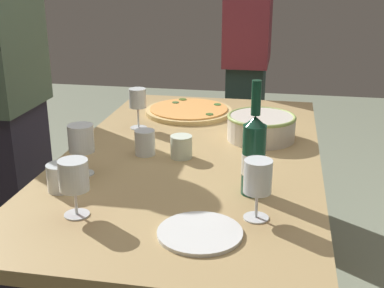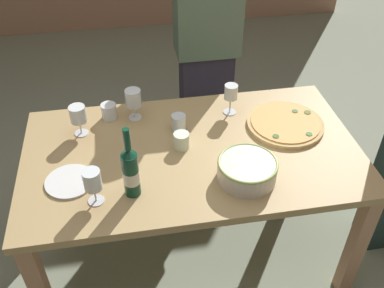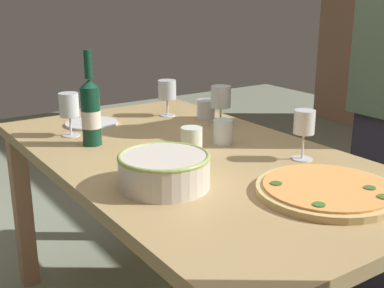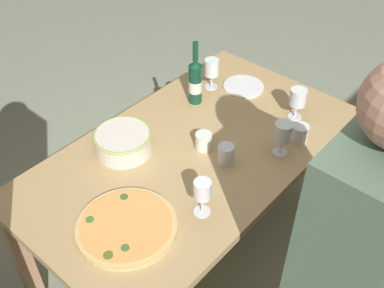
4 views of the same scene
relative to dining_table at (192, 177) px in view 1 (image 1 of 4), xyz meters
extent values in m
cube|color=tan|center=(0.00, 0.00, 0.07)|extent=(1.60, 0.90, 0.04)
cube|color=tan|center=(0.74, -0.40, -0.30)|extent=(0.07, 0.07, 0.71)
cube|color=tan|center=(0.74, 0.40, -0.30)|extent=(0.07, 0.07, 0.71)
cylinder|color=#D9B773|center=(0.50, 0.11, 0.10)|extent=(0.39, 0.39, 0.02)
cylinder|color=#F6A453|center=(0.50, 0.11, 0.12)|extent=(0.35, 0.35, 0.01)
cylinder|color=#456834|center=(0.58, 0.19, 0.12)|extent=(0.03, 0.03, 0.00)
cylinder|color=#40642A|center=(0.41, 0.00, 0.12)|extent=(0.03, 0.03, 0.00)
cylinder|color=#3D7633|center=(0.58, -0.01, 0.12)|extent=(0.03, 0.03, 0.00)
cylinder|color=#4F6825|center=(0.64, 0.16, 0.12)|extent=(0.04, 0.04, 0.00)
cylinder|color=silver|center=(0.20, -0.23, 0.14)|extent=(0.26, 0.26, 0.09)
torus|color=#A0BC61|center=(0.20, -0.23, 0.18)|extent=(0.26, 0.26, 0.01)
cylinder|color=#113F2B|center=(-0.30, -0.24, 0.20)|extent=(0.07, 0.07, 0.21)
cone|color=#113F2B|center=(-0.30, -0.24, 0.32)|extent=(0.07, 0.07, 0.03)
cylinder|color=#113F2B|center=(-0.30, -0.24, 0.38)|extent=(0.03, 0.03, 0.10)
cylinder|color=silver|center=(-0.30, -0.24, 0.19)|extent=(0.07, 0.07, 0.06)
cylinder|color=white|center=(-0.45, -0.26, 0.09)|extent=(0.07, 0.07, 0.00)
cylinder|color=white|center=(-0.45, -0.26, 0.13)|extent=(0.01, 0.01, 0.07)
cylinder|color=white|center=(-0.45, -0.26, 0.21)|extent=(0.07, 0.07, 0.09)
cylinder|color=maroon|center=(-0.45, -0.26, 0.19)|extent=(0.06, 0.06, 0.04)
cylinder|color=white|center=(-0.52, 0.22, 0.09)|extent=(0.07, 0.07, 0.00)
cylinder|color=white|center=(-0.52, 0.22, 0.13)|extent=(0.01, 0.01, 0.07)
cylinder|color=white|center=(-0.52, 0.22, 0.21)|extent=(0.08, 0.08, 0.08)
cylinder|color=maroon|center=(-0.52, 0.22, 0.18)|extent=(0.07, 0.07, 0.03)
cylinder|color=white|center=(0.25, 0.27, 0.09)|extent=(0.07, 0.07, 0.00)
cylinder|color=white|center=(0.25, 0.27, 0.14)|extent=(0.01, 0.01, 0.08)
cylinder|color=white|center=(0.25, 0.27, 0.22)|extent=(0.07, 0.07, 0.08)
cylinder|color=maroon|center=(0.25, 0.27, 0.20)|extent=(0.06, 0.06, 0.03)
cylinder|color=white|center=(-0.25, 0.31, 0.09)|extent=(0.07, 0.07, 0.00)
cylinder|color=white|center=(-0.25, 0.31, 0.13)|extent=(0.01, 0.01, 0.07)
cylinder|color=white|center=(-0.25, 0.31, 0.21)|extent=(0.08, 0.08, 0.09)
cylinder|color=maroon|center=(-0.25, 0.31, 0.19)|extent=(0.07, 0.07, 0.04)
cylinder|color=white|center=(-0.04, 0.16, 0.14)|extent=(0.07, 0.07, 0.09)
cylinder|color=silver|center=(-0.05, 0.03, 0.13)|extent=(0.08, 0.08, 0.08)
cylinder|color=white|center=(-0.38, 0.33, 0.13)|extent=(0.08, 0.08, 0.08)
cylinder|color=white|center=(-0.56, -0.12, 0.10)|extent=(0.22, 0.22, 0.01)
cube|color=#2B2737|center=(0.24, 0.85, -0.25)|extent=(0.33, 0.20, 0.82)
cube|color=#213431|center=(1.19, -0.10, -0.23)|extent=(0.38, 0.20, 0.86)
cube|color=maroon|center=(1.19, -0.10, 0.53)|extent=(0.44, 0.24, 0.65)
camera|label=1|loc=(-1.68, -0.31, 0.74)|focal=47.71mm
camera|label=2|loc=(-0.27, -1.56, 1.43)|focal=40.65mm
camera|label=3|loc=(1.35, -0.92, 0.63)|focal=47.04mm
camera|label=4|loc=(1.17, 1.03, 1.49)|focal=43.05mm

